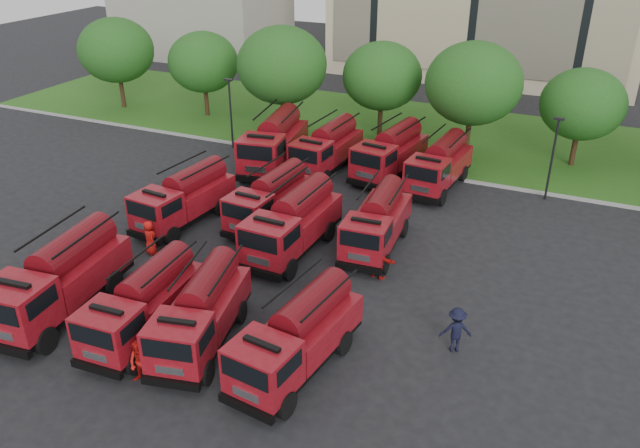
# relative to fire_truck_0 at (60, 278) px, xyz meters

# --- Properties ---
(ground) EXTENTS (140.00, 140.00, 0.00)m
(ground) POSITION_rel_fire_truck_0_xyz_m (5.92, 3.61, -1.68)
(ground) COLOR black
(ground) RESTS_ON ground
(lawn) EXTENTS (70.00, 16.00, 0.12)m
(lawn) POSITION_rel_fire_truck_0_xyz_m (5.92, 29.61, -1.62)
(lawn) COLOR #2A5115
(lawn) RESTS_ON ground
(curb) EXTENTS (70.00, 0.30, 0.14)m
(curb) POSITION_rel_fire_truck_0_xyz_m (5.92, 21.51, -1.61)
(curb) COLOR gray
(curb) RESTS_ON ground
(side_building) EXTENTS (18.00, 12.00, 10.00)m
(side_building) POSITION_rel_fire_truck_0_xyz_m (-24.08, 47.61, 3.32)
(side_building) COLOR gray
(side_building) RESTS_ON ground
(tree_0) EXTENTS (6.30, 6.30, 7.70)m
(tree_0) POSITION_rel_fire_truck_0_xyz_m (-18.08, 25.61, 3.34)
(tree_0) COLOR #382314
(tree_0) RESTS_ON ground
(tree_1) EXTENTS (5.71, 5.71, 6.98)m
(tree_1) POSITION_rel_fire_truck_0_xyz_m (-10.08, 26.61, 2.87)
(tree_1) COLOR #382314
(tree_1) RESTS_ON ground
(tree_2) EXTENTS (6.72, 6.72, 8.22)m
(tree_2) POSITION_rel_fire_truck_0_xyz_m (-2.08, 25.11, 3.68)
(tree_2) COLOR #382314
(tree_2) RESTS_ON ground
(tree_3) EXTENTS (5.88, 5.88, 7.19)m
(tree_3) POSITION_rel_fire_truck_0_xyz_m (4.92, 27.61, 3.01)
(tree_3) COLOR #382314
(tree_3) RESTS_ON ground
(tree_4) EXTENTS (6.55, 6.55, 8.01)m
(tree_4) POSITION_rel_fire_truck_0_xyz_m (11.92, 26.11, 3.54)
(tree_4) COLOR #382314
(tree_4) RESTS_ON ground
(tree_5) EXTENTS (5.46, 5.46, 6.68)m
(tree_5) POSITION_rel_fire_truck_0_xyz_m (18.92, 27.11, 2.67)
(tree_5) COLOR #382314
(tree_5) RESTS_ON ground
(lamp_post_0) EXTENTS (0.60, 0.25, 5.11)m
(lamp_post_0) POSITION_rel_fire_truck_0_xyz_m (-4.08, 20.81, 1.22)
(lamp_post_0) COLOR black
(lamp_post_0) RESTS_ON ground
(lamp_post_1) EXTENTS (0.60, 0.25, 5.11)m
(lamp_post_1) POSITION_rel_fire_truck_0_xyz_m (17.92, 20.81, 1.22)
(lamp_post_1) COLOR black
(lamp_post_1) RESTS_ON ground
(fire_truck_0) EXTENTS (3.28, 7.54, 3.33)m
(fire_truck_0) POSITION_rel_fire_truck_0_xyz_m (0.00, 0.00, 0.00)
(fire_truck_0) COLOR black
(fire_truck_0) RESTS_ON ground
(fire_truck_1) EXTENTS (2.62, 6.51, 2.91)m
(fire_truck_1) POSITION_rel_fire_truck_0_xyz_m (4.29, 0.18, -0.21)
(fire_truck_1) COLOR black
(fire_truck_1) RESTS_ON ground
(fire_truck_2) EXTENTS (3.50, 6.74, 2.92)m
(fire_truck_2) POSITION_rel_fire_truck_0_xyz_m (6.78, 0.60, -0.20)
(fire_truck_2) COLOR black
(fire_truck_2) RESTS_ON ground
(fire_truck_3) EXTENTS (3.08, 6.80, 2.99)m
(fire_truck_3) POSITION_rel_fire_truck_0_xyz_m (10.98, 0.73, -0.17)
(fire_truck_3) COLOR black
(fire_truck_3) RESTS_ON ground
(fire_truck_4) EXTENTS (2.97, 6.85, 3.03)m
(fire_truck_4) POSITION_rel_fire_truck_0_xyz_m (-0.17, 9.38, -0.15)
(fire_truck_4) COLOR black
(fire_truck_4) RESTS_ON ground
(fire_truck_5) EXTENTS (2.68, 6.54, 2.92)m
(fire_truck_5) POSITION_rel_fire_truck_0_xyz_m (4.19, 11.24, -0.21)
(fire_truck_5) COLOR black
(fire_truck_5) RESTS_ON ground
(fire_truck_6) EXTENTS (2.80, 7.14, 3.21)m
(fire_truck_6) POSITION_rel_fire_truck_0_xyz_m (6.78, 8.90, -0.06)
(fire_truck_6) COLOR black
(fire_truck_6) RESTS_ON ground
(fire_truck_7) EXTENTS (2.74, 6.65, 2.96)m
(fire_truck_7) POSITION_rel_fire_truck_0_xyz_m (10.55, 10.98, -0.19)
(fire_truck_7) COLOR black
(fire_truck_7) RESTS_ON ground
(fire_truck_8) EXTENTS (3.92, 8.10, 3.54)m
(fire_truck_8) POSITION_rel_fire_truck_0_xyz_m (0.53, 18.71, 0.11)
(fire_truck_8) COLOR black
(fire_truck_8) RESTS_ON ground
(fire_truck_9) EXTENTS (2.85, 6.97, 3.11)m
(fire_truck_9) POSITION_rel_fire_truck_0_xyz_m (3.92, 19.78, -0.11)
(fire_truck_9) COLOR black
(fire_truck_9) RESTS_ON ground
(fire_truck_10) EXTENTS (3.41, 7.26, 3.18)m
(fire_truck_10) POSITION_rel_fire_truck_0_xyz_m (8.07, 20.57, -0.08)
(fire_truck_10) COLOR black
(fire_truck_10) RESTS_ON ground
(fire_truck_11) EXTENTS (2.94, 6.91, 3.06)m
(fire_truck_11) POSITION_rel_fire_truck_0_xyz_m (11.50, 19.90, -0.13)
(fire_truck_11) COLOR black
(fire_truck_11) RESTS_ON ground
(firefighter_0) EXTENTS (0.63, 0.47, 1.67)m
(firefighter_0) POSITION_rel_fire_truck_0_xyz_m (11.48, -0.93, -1.68)
(firefighter_0) COLOR #B7110E
(firefighter_0) RESTS_ON ground
(firefighter_1) EXTENTS (0.95, 0.55, 1.90)m
(firefighter_1) POSITION_rel_fire_truck_0_xyz_m (6.10, -2.42, -1.68)
(firefighter_1) COLOR #B7110E
(firefighter_1) RESTS_ON ground
(firefighter_2) EXTENTS (0.59, 1.03, 1.76)m
(firefighter_2) POSITION_rel_fire_truck_0_xyz_m (10.93, -0.05, -1.68)
(firefighter_2) COLOR black
(firefighter_2) RESTS_ON ground
(firefighter_3) EXTENTS (1.43, 1.12, 1.97)m
(firefighter_3) POSITION_rel_fire_truck_0_xyz_m (16.23, 4.25, -1.68)
(firefighter_3) COLOR black
(firefighter_3) RESTS_ON ground
(firefighter_4) EXTENTS (1.07, 0.99, 1.83)m
(firefighter_4) POSITION_rel_fire_truck_0_xyz_m (0.24, 5.67, -1.68)
(firefighter_4) COLOR #B7110E
(firefighter_4) RESTS_ON ground
(firefighter_5) EXTENTS (1.80, 1.03, 1.83)m
(firefighter_5) POSITION_rel_fire_truck_0_xyz_m (11.60, 8.19, -1.68)
(firefighter_5) COLOR #B7110E
(firefighter_5) RESTS_ON ground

